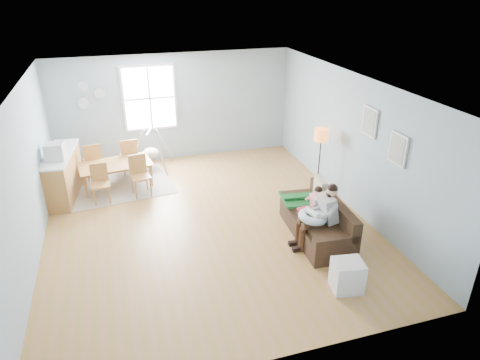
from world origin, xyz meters
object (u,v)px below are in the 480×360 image
object	(u,v)px
chair_ne	(129,154)
chair_nw	(93,159)
sofa	(319,223)
father	(320,214)
counter	(63,174)
chair_se	(139,173)
chair_sw	(100,181)
toddler	(313,202)
storage_cube	(347,276)
baby_swing	(151,152)
monitor	(55,151)
floor_lamp	(321,140)
dining_table	(117,175)

from	to	relation	value
chair_ne	chair_nw	bearing A→B (deg)	-173.08
sofa	chair_ne	distance (m)	4.96
father	counter	world-z (taller)	father
chair_se	counter	world-z (taller)	counter
chair_sw	toddler	bearing A→B (deg)	-32.88
sofa	chair_se	xyz separation A→B (m)	(-2.98, 2.71, 0.24)
storage_cube	chair_nw	distance (m)	6.39
chair_sw	chair_ne	bearing A→B (deg)	61.15
sofa	baby_swing	world-z (taller)	baby_swing
chair_ne	father	bearing A→B (deg)	-54.08
chair_ne	sofa	bearing A→B (deg)	-51.04
chair_sw	chair_ne	size ratio (longest dim) A/B	0.92
father	chair_sw	distance (m)	4.65
toddler	monitor	world-z (taller)	monitor
toddler	counter	size ratio (longest dim) A/B	0.40
chair_nw	counter	bearing A→B (deg)	-133.11
chair_se	counter	distance (m)	1.63
chair_sw	chair_nw	world-z (taller)	chair_nw
sofa	toddler	world-z (taller)	toddler
floor_lamp	toddler	bearing A→B (deg)	-119.84
dining_table	baby_swing	world-z (taller)	baby_swing
toddler	chair_sw	bearing A→B (deg)	147.12
toddler	chair_sw	distance (m)	4.46
floor_lamp	chair_ne	xyz separation A→B (m)	(-3.87, 2.24, -0.72)
father	chair_nw	world-z (taller)	father
monitor	counter	bearing A→B (deg)	85.49
toddler	chair_se	world-z (taller)	toddler
chair_sw	monitor	xyz separation A→B (m)	(-0.78, 0.15, 0.70)
toddler	chair_se	size ratio (longest dim) A/B	0.82
chair_se	baby_swing	xyz separation A→B (m)	(0.38, 1.31, -0.07)
chair_nw	monitor	world-z (taller)	monitor
sofa	counter	size ratio (longest dim) A/B	1.04
dining_table	chair_sw	xyz separation A→B (m)	(-0.34, -0.63, 0.19)
father	dining_table	world-z (taller)	father
father	chair_ne	bearing A→B (deg)	125.92
sofa	father	size ratio (longest dim) A/B	1.61
monitor	baby_swing	size ratio (longest dim) A/B	0.33
floor_lamp	chair_ne	distance (m)	4.53
sofa	floor_lamp	bearing A→B (deg)	64.71
father	toddler	distance (m)	0.45
chair_sw	chair_se	xyz separation A→B (m)	(0.82, 0.11, 0.04)
storage_cube	counter	world-z (taller)	counter
floor_lamp	storage_cube	xyz separation A→B (m)	(-1.03, -3.09, -0.99)
chair_nw	counter	size ratio (longest dim) A/B	0.50
storage_cube	floor_lamp	bearing A→B (deg)	71.54
floor_lamp	counter	size ratio (longest dim) A/B	0.82
sofa	counter	world-z (taller)	counter
storage_cube	chair_nw	xyz separation A→B (m)	(-3.67, 5.23, 0.27)
sofa	chair_sw	xyz separation A→B (m)	(-3.80, 2.60, 0.20)
chair_sw	counter	size ratio (longest dim) A/B	0.45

